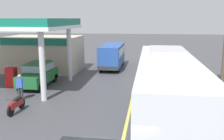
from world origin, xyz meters
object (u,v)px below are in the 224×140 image
object	(u,v)px
coach_bus_main	(167,94)
car_trailing_behind_bus	(156,56)
pedestrian_near_pump	(20,86)
motorcycle_parked_forecourt	(16,104)
minibus_opposing_lane	(112,54)
car_at_pump	(38,73)

from	to	relation	value
coach_bus_main	car_trailing_behind_bus	distance (m)	16.96
coach_bus_main	pedestrian_near_pump	bearing A→B (deg)	160.73
motorcycle_parked_forecourt	minibus_opposing_lane	bearing A→B (deg)	75.84
coach_bus_main	car_at_pump	bearing A→B (deg)	144.52
minibus_opposing_lane	car_trailing_behind_bus	size ratio (longest dim) A/B	1.46
car_at_pump	motorcycle_parked_forecourt	distance (m)	5.65
coach_bus_main	motorcycle_parked_forecourt	xyz separation A→B (m)	(-8.01, 1.04, -1.28)
coach_bus_main	car_at_pump	xyz separation A→B (m)	(-9.16, 6.53, -0.71)
coach_bus_main	pedestrian_near_pump	world-z (taller)	coach_bus_main
pedestrian_near_pump	motorcycle_parked_forecourt	bearing A→B (deg)	-68.00
coach_bus_main	motorcycle_parked_forecourt	size ratio (longest dim) A/B	6.13
car_trailing_behind_bus	pedestrian_near_pump	bearing A→B (deg)	-122.35
car_at_pump	pedestrian_near_pump	world-z (taller)	car_at_pump
minibus_opposing_lane	pedestrian_near_pump	bearing A→B (deg)	-110.34
minibus_opposing_lane	pedestrian_near_pump	size ratio (longest dim) A/B	3.69
car_at_pump	pedestrian_near_pump	distance (m)	3.46
motorcycle_parked_forecourt	pedestrian_near_pump	world-z (taller)	pedestrian_near_pump
pedestrian_near_pump	minibus_opposing_lane	bearing A→B (deg)	69.66
coach_bus_main	minibus_opposing_lane	xyz separation A→B (m)	(-4.62, 14.47, -0.25)
minibus_opposing_lane	motorcycle_parked_forecourt	xyz separation A→B (m)	(-3.39, -13.44, -1.03)
minibus_opposing_lane	motorcycle_parked_forecourt	world-z (taller)	minibus_opposing_lane
car_at_pump	pedestrian_near_pump	xyz separation A→B (m)	(0.33, -3.44, -0.08)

